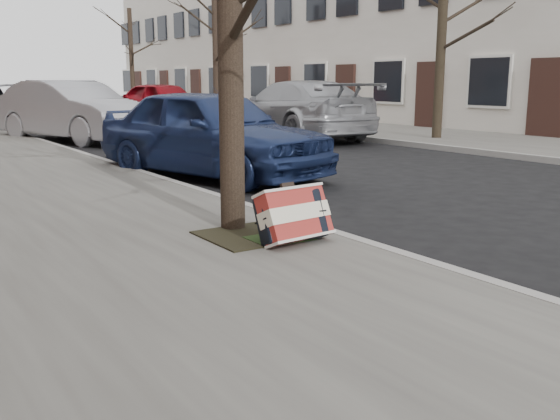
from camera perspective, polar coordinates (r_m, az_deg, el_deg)
ground at (r=6.27m, az=19.21°, el=-3.05°), size 120.00×120.00×0.00m
far_sidewalk at (r=22.57m, az=0.43°, el=8.01°), size 4.00×70.00×0.12m
house_far at (r=26.72m, az=9.08°, el=16.05°), size 6.70×40.00×7.20m
dirt_patch at (r=5.78m, az=-2.67°, el=-2.31°), size 0.85×0.85×0.02m
suitcase_red at (r=5.48m, az=1.34°, el=-0.47°), size 0.68×0.42×0.50m
suitcase_navy at (r=5.49m, az=1.01°, el=-0.54°), size 0.63×0.39×0.48m
car_near_front at (r=10.08m, az=-6.28°, el=7.07°), size 2.74×4.53×1.44m
car_near_mid at (r=16.83m, az=-18.42°, el=8.58°), size 3.12×4.97×1.55m
car_near_back at (r=23.94m, az=-22.97°, el=8.86°), size 3.39×5.48×1.42m
car_far_front at (r=16.78m, az=1.41°, el=9.14°), size 2.50×5.42×1.54m
car_far_back at (r=24.76m, az=-11.72°, el=9.70°), size 3.05×4.74×1.50m
tree_far_a at (r=16.32m, az=14.52°, el=14.59°), size 0.24×0.24×4.65m
tree_far_b at (r=25.67m, az=-5.92°, el=13.69°), size 0.23×0.23×4.62m
tree_far_c at (r=34.04m, az=-13.42°, el=13.30°), size 0.23×0.23×5.03m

